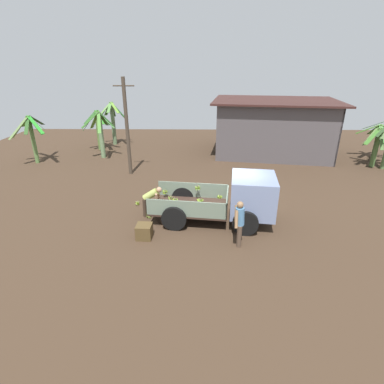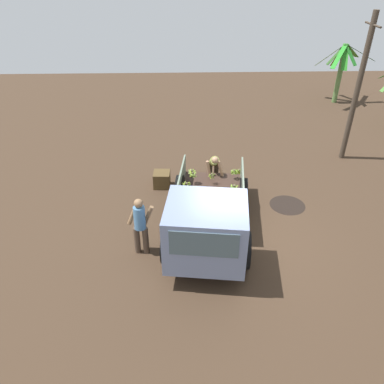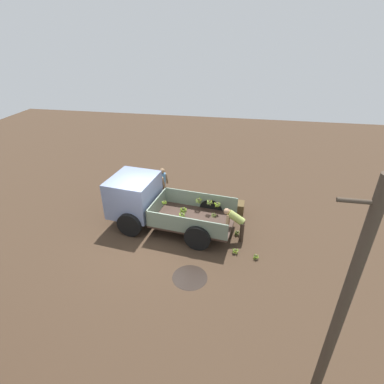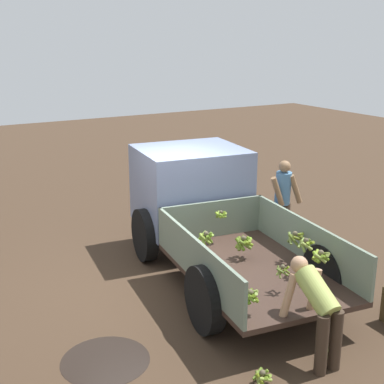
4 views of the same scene
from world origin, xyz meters
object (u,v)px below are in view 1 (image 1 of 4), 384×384
(person_foreground_visitor, at_px, (239,221))
(banana_bunch_on_ground_0, at_px, (153,204))
(utility_pole, at_px, (127,127))
(wooden_crate_0, at_px, (144,231))
(banana_bunch_on_ground_1, at_px, (149,215))
(cargo_truck, at_px, (240,198))
(person_worker_loading, at_px, (150,199))
(banana_bunch_on_ground_2, at_px, (137,203))

(person_foreground_visitor, distance_m, banana_bunch_on_ground_0, 4.67)
(utility_pole, distance_m, wooden_crate_0, 7.73)
(banana_bunch_on_ground_1, height_order, wooden_crate_0, wooden_crate_0)
(cargo_truck, xyz_separation_m, person_worker_loading, (-3.62, 0.48, -0.28))
(person_foreground_visitor, bearing_deg, cargo_truck, -93.05)
(utility_pole, bearing_deg, person_foreground_visitor, -54.45)
(banana_bunch_on_ground_2, bearing_deg, wooden_crate_0, -74.45)
(utility_pole, height_order, person_worker_loading, utility_pole)
(cargo_truck, height_order, wooden_crate_0, cargo_truck)
(cargo_truck, distance_m, utility_pole, 8.18)
(banana_bunch_on_ground_0, bearing_deg, banana_bunch_on_ground_2, 166.97)
(person_foreground_visitor, bearing_deg, banana_bunch_on_ground_1, -24.87)
(person_worker_loading, bearing_deg, person_foreground_visitor, -32.15)
(banana_bunch_on_ground_1, distance_m, wooden_crate_0, 1.56)
(cargo_truck, distance_m, person_foreground_visitor, 1.74)
(utility_pole, relative_size, banana_bunch_on_ground_2, 25.41)
(cargo_truck, relative_size, utility_pole, 0.95)
(person_foreground_visitor, distance_m, person_worker_loading, 4.04)
(banana_bunch_on_ground_0, distance_m, wooden_crate_0, 2.65)
(person_worker_loading, distance_m, wooden_crate_0, 1.86)
(person_foreground_visitor, xyz_separation_m, banana_bunch_on_ground_2, (-4.16, 3.22, -0.83))
(utility_pole, xyz_separation_m, banana_bunch_on_ground_2, (1.18, -4.25, -2.62))
(wooden_crate_0, bearing_deg, person_worker_loading, 90.14)
(person_worker_loading, bearing_deg, wooden_crate_0, -88.98)
(cargo_truck, bearing_deg, banana_bunch_on_ground_2, 168.40)
(person_worker_loading, height_order, banana_bunch_on_ground_1, person_worker_loading)
(person_worker_loading, height_order, wooden_crate_0, person_worker_loading)
(banana_bunch_on_ground_1, relative_size, wooden_crate_0, 0.37)
(banana_bunch_on_ground_0, xyz_separation_m, banana_bunch_on_ground_1, (-0.01, -1.09, 0.00))
(cargo_truck, height_order, banana_bunch_on_ground_2, cargo_truck)
(person_worker_loading, distance_m, banana_bunch_on_ground_1, 0.71)
(cargo_truck, xyz_separation_m, wooden_crate_0, (-3.62, -1.31, -0.79))
(cargo_truck, bearing_deg, person_worker_loading, 179.67)
(banana_bunch_on_ground_0, xyz_separation_m, wooden_crate_0, (0.06, -2.64, 0.16))
(utility_pole, xyz_separation_m, banana_bunch_on_ground_1, (1.89, -5.51, -2.61))
(person_foreground_visitor, relative_size, person_worker_loading, 1.30)
(person_foreground_visitor, bearing_deg, wooden_crate_0, -2.17)
(banana_bunch_on_ground_1, bearing_deg, utility_pole, 108.92)
(utility_pole, height_order, person_foreground_visitor, utility_pole)
(utility_pole, relative_size, person_worker_loading, 4.12)
(banana_bunch_on_ground_1, bearing_deg, banana_bunch_on_ground_2, 119.49)
(utility_pole, height_order, banana_bunch_on_ground_2, utility_pole)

